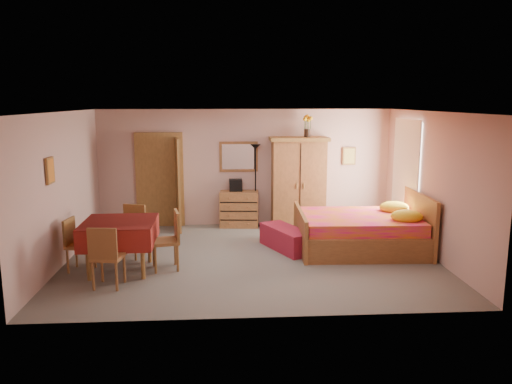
{
  "coord_description": "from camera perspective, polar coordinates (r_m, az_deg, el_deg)",
  "views": [
    {
      "loc": [
        -0.48,
        -8.58,
        2.8
      ],
      "look_at": [
        0.1,
        0.3,
        1.15
      ],
      "focal_mm": 35.0,
      "sensor_mm": 36.0,
      "label": 1
    }
  ],
  "objects": [
    {
      "name": "wall_back",
      "position": [
        11.19,
        -1.24,
        2.8
      ],
      "size": [
        6.5,
        0.1,
        2.6
      ],
      "primitive_type": "cube",
      "color": "tan",
      "rests_on": "floor"
    },
    {
      "name": "chair_south",
      "position": [
        7.9,
        -16.54,
        -7.01
      ],
      "size": [
        0.49,
        0.49,
        0.96
      ],
      "primitive_type": "cube",
      "rotation": [
        0.0,
        0.0,
        -0.14
      ],
      "color": "#9C6234",
      "rests_on": "floor"
    },
    {
      "name": "dining_table",
      "position": [
        8.56,
        -15.25,
        -5.99
      ],
      "size": [
        1.18,
        1.18,
        0.85
      ],
      "primitive_type": "cube",
      "rotation": [
        0.0,
        0.0,
        0.02
      ],
      "color": "maroon",
      "rests_on": "floor"
    },
    {
      "name": "ceiling",
      "position": [
        8.6,
        -0.54,
        9.17
      ],
      "size": [
        6.5,
        6.5,
        0.0
      ],
      "primitive_type": "plane",
      "rotation": [
        3.14,
        0.0,
        0.0
      ],
      "color": "brown",
      "rests_on": "wall_back"
    },
    {
      "name": "stereo",
      "position": [
        11.08,
        -2.34,
        0.79
      ],
      "size": [
        0.29,
        0.22,
        0.26
      ],
      "primitive_type": "cube",
      "rotation": [
        0.0,
        0.0,
        0.04
      ],
      "color": "black",
      "rests_on": "chest_of_drawers"
    },
    {
      "name": "picture_left",
      "position": [
        8.51,
        -22.5,
        2.28
      ],
      "size": [
        0.04,
        0.32,
        0.42
      ],
      "primitive_type": "cube",
      "color": "orange",
      "rests_on": "wall_left"
    },
    {
      "name": "wardrobe",
      "position": [
        11.07,
        4.86,
        1.1
      ],
      "size": [
        1.28,
        0.66,
        2.0
      ],
      "primitive_type": "cube",
      "rotation": [
        0.0,
        0.0,
        0.0
      ],
      "color": "#A16436",
      "rests_on": "floor"
    },
    {
      "name": "picture_back",
      "position": [
        11.48,
        10.6,
        4.07
      ],
      "size": [
        0.3,
        0.04,
        0.4
      ],
      "primitive_type": "cube",
      "color": "#D8BF59",
      "rests_on": "wall_back"
    },
    {
      "name": "wall_left",
      "position": [
        9.14,
        -21.31,
        0.34
      ],
      "size": [
        0.1,
        5.0,
        2.6
      ],
      "primitive_type": "cube",
      "color": "tan",
      "rests_on": "floor"
    },
    {
      "name": "chair_north",
      "position": [
        9.26,
        -14.17,
        -4.44
      ],
      "size": [
        0.52,
        0.52,
        0.93
      ],
      "primitive_type": "cube",
      "rotation": [
        0.0,
        0.0,
        2.86
      ],
      "color": "#A16936",
      "rests_on": "floor"
    },
    {
      "name": "bed",
      "position": [
        9.6,
        11.76,
        -3.32
      ],
      "size": [
        2.41,
        1.94,
        1.09
      ],
      "primitive_type": "cube",
      "rotation": [
        0.0,
        0.0,
        -0.04
      ],
      "color": "#DF1571",
      "rests_on": "floor"
    },
    {
      "name": "chest_of_drawers",
      "position": [
        11.14,
        -1.94,
        -1.95
      ],
      "size": [
        0.88,
        0.49,
        0.8
      ],
      "primitive_type": "cube",
      "rotation": [
        0.0,
        0.0,
        -0.08
      ],
      "color": "#9C6034",
      "rests_on": "floor"
    },
    {
      "name": "doorway",
      "position": [
        11.29,
        -10.91,
        1.26
      ],
      "size": [
        1.06,
        0.12,
        2.15
      ],
      "primitive_type": "cube",
      "color": "#9E6B35",
      "rests_on": "floor"
    },
    {
      "name": "wall_mirror",
      "position": [
        11.16,
        -2.01,
        4.06
      ],
      "size": [
        0.86,
        0.05,
        0.68
      ],
      "primitive_type": "cube",
      "rotation": [
        0.0,
        0.0,
        -0.0
      ],
      "color": "silver",
      "rests_on": "wall_back"
    },
    {
      "name": "window",
      "position": [
        10.54,
        16.81,
        2.69
      ],
      "size": [
        0.08,
        1.4,
        1.95
      ],
      "primitive_type": "cube",
      "color": "white",
      "rests_on": "wall_right"
    },
    {
      "name": "chair_west",
      "position": [
        8.77,
        -19.4,
        -5.71
      ],
      "size": [
        0.46,
        0.46,
        0.88
      ],
      "primitive_type": "cube",
      "rotation": [
        0.0,
        0.0,
        -1.72
      ],
      "color": "#AE6F3B",
      "rests_on": "floor"
    },
    {
      "name": "floor_lamp",
      "position": [
        11.09,
        -0.06,
        0.74
      ],
      "size": [
        0.29,
        0.29,
        1.84
      ],
      "primitive_type": "cube",
      "rotation": [
        0.0,
        0.0,
        -0.25
      ],
      "color": "black",
      "rests_on": "floor"
    },
    {
      "name": "wall_right",
      "position": [
        9.48,
        19.5,
        0.79
      ],
      "size": [
        0.1,
        5.0,
        2.6
      ],
      "primitive_type": "cube",
      "color": "tan",
      "rests_on": "floor"
    },
    {
      "name": "wall_front",
      "position": [
        6.28,
        0.74,
        -3.3
      ],
      "size": [
        6.5,
        0.1,
        2.6
      ],
      "primitive_type": "cube",
      "color": "tan",
      "rests_on": "floor"
    },
    {
      "name": "floor",
      "position": [
        9.04,
        -0.51,
        -7.54
      ],
      "size": [
        6.5,
        6.5,
        0.0
      ],
      "primitive_type": "plane",
      "color": "slate",
      "rests_on": "ground"
    },
    {
      "name": "bench",
      "position": [
        9.49,
        3.48,
        -5.36
      ],
      "size": [
        0.95,
        1.33,
        0.42
      ],
      "primitive_type": "cube",
      "rotation": [
        0.0,
        0.0,
        0.43
      ],
      "color": "maroon",
      "rests_on": "floor"
    },
    {
      "name": "chair_east",
      "position": [
        8.47,
        -10.35,
        -5.48
      ],
      "size": [
        0.53,
        0.53,
        0.98
      ],
      "primitive_type": "cube",
      "rotation": [
        0.0,
        0.0,
        1.77
      ],
      "color": "#915F31",
      "rests_on": "floor"
    },
    {
      "name": "sunflower_vase",
      "position": [
        10.97,
        5.88,
        7.53
      ],
      "size": [
        0.2,
        0.2,
        0.48
      ],
      "primitive_type": "cube",
      "rotation": [
        0.0,
        0.0,
        -0.04
      ],
      "color": "yellow",
      "rests_on": "wardrobe"
    }
  ]
}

